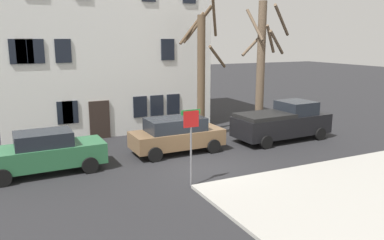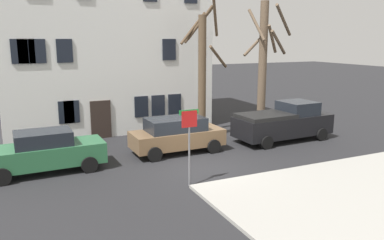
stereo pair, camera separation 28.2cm
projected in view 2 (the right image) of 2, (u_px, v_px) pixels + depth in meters
ground_plane at (203, 168)px, 16.42m from camera, size 120.00×120.00×0.00m
sidewalk_slab at (384, 205)px, 12.64m from camera, size 10.39×8.23×0.12m
building_main at (101, 29)px, 23.76m from camera, size 12.34×7.71×11.84m
tree_bare_near at (203, 70)px, 20.64m from camera, size 2.43×2.45×7.41m
tree_bare_mid at (264, 60)px, 23.51m from camera, size 2.69×2.73×7.63m
car_green_sedan at (44, 152)px, 15.71m from camera, size 4.82×2.06×1.74m
car_brown_wagon at (177, 134)px, 18.50m from camera, size 4.47×2.11×1.71m
pickup_truck_black at (284, 122)px, 20.73m from camera, size 5.48×2.42×2.06m
street_sign_pole at (189, 133)px, 13.98m from camera, size 0.76×0.07×2.90m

